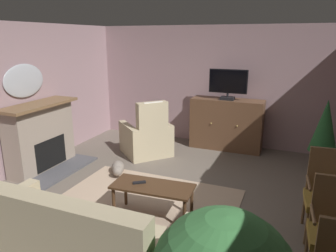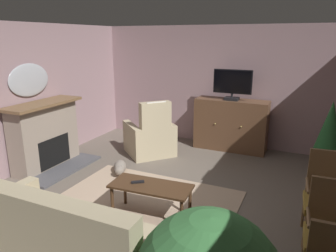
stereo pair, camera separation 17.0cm
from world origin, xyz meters
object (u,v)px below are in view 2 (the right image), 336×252
object	(u,v)px
coffee_table	(151,189)
side_chair_mid_row	(327,196)
armchair_by_fireplace	(150,138)
sofa_floral	(70,247)
tv_cabinet	(231,126)
tv_remote	(138,182)
potted_plant_small_fern_corner	(329,134)
side_chair_nearest_door	(329,231)
wall_mirror_oval	(29,80)
cat	(120,167)
television	(232,84)
fireplace	(46,137)

from	to	relation	value
coffee_table	side_chair_mid_row	xyz separation A→B (m)	(2.05, 0.46, 0.13)
armchair_by_fireplace	sofa_floral	bearing A→B (deg)	-75.12
armchair_by_fireplace	side_chair_mid_row	bearing A→B (deg)	-27.22
tv_cabinet	coffee_table	distance (m)	3.08
coffee_table	sofa_floral	world-z (taller)	sofa_floral
tv_remote	potted_plant_small_fern_corner	distance (m)	3.38
armchair_by_fireplace	side_chair_nearest_door	bearing A→B (deg)	-36.73
armchair_by_fireplace	wall_mirror_oval	bearing A→B (deg)	-140.55
wall_mirror_oval	armchair_by_fireplace	size ratio (longest dim) A/B	0.71
potted_plant_small_fern_corner	sofa_floral	bearing A→B (deg)	-121.53
cat	wall_mirror_oval	bearing A→B (deg)	-170.03
sofa_floral	side_chair_mid_row	bearing A→B (deg)	37.95
coffee_table	tv_remote	bearing A→B (deg)	-177.24
television	fireplace	bearing A→B (deg)	-140.77
wall_mirror_oval	tv_remote	distance (m)	2.89
potted_plant_small_fern_corner	television	bearing A→B (deg)	163.35
armchair_by_fireplace	television	bearing A→B (deg)	33.57
fireplace	side_chair_nearest_door	size ratio (longest dim) A/B	1.47
television	sofa_floral	bearing A→B (deg)	-96.57
sofa_floral	potted_plant_small_fern_corner	size ratio (longest dim) A/B	1.64
tv_cabinet	potted_plant_small_fern_corner	bearing A→B (deg)	-18.18
fireplace	side_chair_mid_row	size ratio (longest dim) A/B	1.42
fireplace	sofa_floral	bearing A→B (deg)	-41.26
fireplace	coffee_table	world-z (taller)	fireplace
cat	sofa_floral	bearing A→B (deg)	-67.86
television	cat	distance (m)	2.77
coffee_table	cat	distance (m)	1.55
television	potted_plant_small_fern_corner	xyz separation A→B (m)	(1.81, -0.54, -0.67)
sofa_floral	potted_plant_small_fern_corner	distance (m)	4.43
armchair_by_fireplace	side_chair_nearest_door	distance (m)	3.94
tv_cabinet	potted_plant_small_fern_corner	distance (m)	1.92
tv_cabinet	side_chair_nearest_door	size ratio (longest dim) A/B	1.47
coffee_table	tv_remote	xyz separation A→B (m)	(-0.19, -0.01, 0.07)
tv_remote	cat	size ratio (longest dim) A/B	0.26
wall_mirror_oval	sofa_floral	distance (m)	3.48
fireplace	potted_plant_small_fern_corner	size ratio (longest dim) A/B	1.14
tv_remote	side_chair_mid_row	size ratio (longest dim) A/B	0.16
wall_mirror_oval	side_chair_mid_row	xyz separation A→B (m)	(4.81, -0.26, -1.05)
coffee_table	sofa_floral	xyz separation A→B (m)	(-0.20, -1.30, -0.06)
fireplace	side_chair_mid_row	bearing A→B (deg)	-3.29
sofa_floral	cat	world-z (taller)	sofa_floral
tv_cabinet	television	size ratio (longest dim) A/B	1.91
sofa_floral	potted_plant_small_fern_corner	xyz separation A→B (m)	(2.31, 3.76, 0.39)
tv_remote	side_chair_mid_row	xyz separation A→B (m)	(2.24, 0.47, 0.06)
armchair_by_fireplace	cat	world-z (taller)	armchair_by_fireplace
tv_remote	side_chair_nearest_door	world-z (taller)	side_chair_nearest_door
coffee_table	cat	size ratio (longest dim) A/B	1.67
fireplace	coffee_table	size ratio (longest dim) A/B	1.36
potted_plant_small_fern_corner	side_chair_nearest_door	bearing A→B (deg)	-91.11
fireplace	wall_mirror_oval	bearing A→B (deg)	180.00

